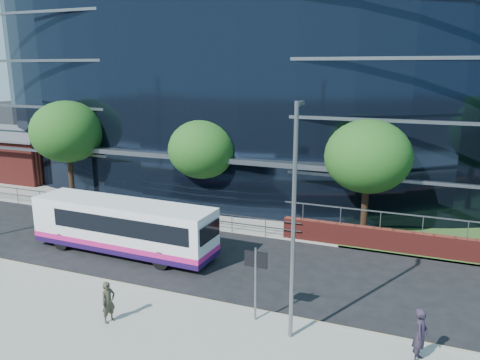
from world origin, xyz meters
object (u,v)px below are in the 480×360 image
at_px(city_bus, 124,226).
at_px(pedestrian_b, 108,302).
at_px(tree_far_b, 203,149).
at_px(pedestrian, 420,335).
at_px(streetlight_east, 294,217).
at_px(tree_far_a, 67,132).
at_px(tree_far_c, 368,157).
at_px(brick_pavilion, 23,154).
at_px(street_sign, 256,269).

distance_m(city_bus, pedestrian_b, 6.95).
xyz_separation_m(tree_far_b, pedestrian, (13.11, -11.50, -3.18)).
height_order(tree_far_b, streetlight_east, streetlight_east).
distance_m(tree_far_a, streetlight_east, 22.05).
bearing_deg(pedestrian, streetlight_east, 103.38).
xyz_separation_m(tree_far_b, streetlight_east, (9.00, -11.67, 0.23)).
bearing_deg(tree_far_a, tree_far_c, 0.00).
bearing_deg(brick_pavilion, tree_far_b, -11.88).
xyz_separation_m(tree_far_b, city_bus, (-0.86, -7.21, -2.81)).
bearing_deg(pedestrian_b, tree_far_c, -14.07).
height_order(street_sign, tree_far_a, tree_far_a).
bearing_deg(pedestrian, pedestrian_b, 110.12).
distance_m(streetlight_east, pedestrian_b, 7.43).
bearing_deg(brick_pavilion, streetlight_east, -29.24).
height_order(tree_far_b, city_bus, tree_far_b).
height_order(street_sign, city_bus, street_sign).
distance_m(brick_pavilion, city_bus, 21.33).
height_order(tree_far_a, pedestrian, tree_far_a).
relative_size(tree_far_a, tree_far_c, 1.07).
distance_m(tree_far_b, city_bus, 7.78).
distance_m(tree_far_a, tree_far_b, 10.03).
height_order(tree_far_c, city_bus, tree_far_c).
bearing_deg(brick_pavilion, street_sign, -29.65).
height_order(city_bus, pedestrian, city_bus).
bearing_deg(tree_far_c, brick_pavilion, 171.18).
distance_m(tree_far_a, pedestrian_b, 18.34).
bearing_deg(city_bus, pedestrian, -15.12).
bearing_deg(streetlight_east, street_sign, 158.64).
distance_m(brick_pavilion, street_sign, 30.49).
relative_size(tree_far_b, pedestrian, 3.42).
relative_size(tree_far_b, tree_far_c, 0.93).
bearing_deg(tree_far_b, brick_pavilion, 168.12).
height_order(streetlight_east, pedestrian_b, streetlight_east).
bearing_deg(pedestrian_b, streetlight_east, -60.53).
relative_size(brick_pavilion, tree_far_c, 1.32).
relative_size(brick_pavilion, city_bus, 0.87).
bearing_deg(tree_far_b, street_sign, -55.92).
xyz_separation_m(street_sign, tree_far_a, (-17.50, 10.59, 2.71)).
xyz_separation_m(street_sign, city_bus, (-8.36, 3.88, -0.75)).
relative_size(street_sign, city_bus, 0.28).
distance_m(street_sign, tree_far_a, 20.63).
xyz_separation_m(tree_far_b, tree_far_c, (10.00, -0.50, 0.33)).
bearing_deg(tree_far_c, city_bus, -148.30).
distance_m(brick_pavilion, streetlight_east, 32.19).
relative_size(tree_far_a, pedestrian_b, 4.52).
relative_size(city_bus, pedestrian, 5.58).
bearing_deg(brick_pavilion, tree_far_a, -26.55).
xyz_separation_m(tree_far_c, pedestrian_b, (-7.37, -12.69, -3.61)).
bearing_deg(pedestrian, brick_pavilion, 75.19).
distance_m(city_bus, pedestrian, 14.63).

